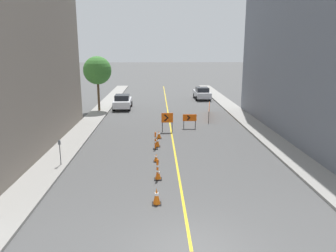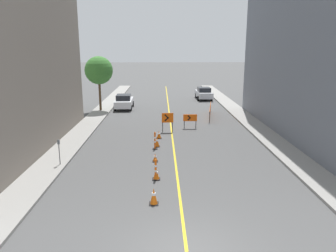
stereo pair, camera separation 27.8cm
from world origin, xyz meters
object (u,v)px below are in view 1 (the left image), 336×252
object	(u,v)px
parked_car_curb_near	(123,102)
traffic_cone_third	(156,158)
arrow_barricade_primary	(167,119)
delineator_post_rear	(155,142)
traffic_cone_fourth	(157,142)
traffic_cone_second	(158,174)
parked_car_curb_mid	(202,93)
traffic_cone_nearest	(157,196)
street_tree_left_near	(97,71)
parking_meter_near_curb	(60,147)
delineator_post_front	(157,171)
arrow_barricade_secondary	(190,118)
traffic_cone_fifth	(159,135)

from	to	relation	value
parked_car_curb_near	traffic_cone_third	bearing A→B (deg)	-79.22
arrow_barricade_primary	delineator_post_rear	bearing A→B (deg)	-104.91
traffic_cone_third	traffic_cone_fourth	size ratio (longest dim) A/B	0.71
traffic_cone_second	parked_car_curb_mid	xyz separation A→B (m)	(5.85, 26.90, 0.51)
traffic_cone_nearest	delineator_post_rear	size ratio (longest dim) A/B	0.62
delineator_post_rear	street_tree_left_near	size ratio (longest dim) A/B	0.21
parking_meter_near_curb	parked_car_curb_mid	bearing A→B (deg)	65.55
traffic_cone_fourth	delineator_post_front	size ratio (longest dim) A/B	0.62
traffic_cone_nearest	parked_car_curb_near	size ratio (longest dim) A/B	0.17
delineator_post_front	arrow_barricade_primary	bearing A→B (deg)	85.39
traffic_cone_nearest	delineator_post_front	size ratio (longest dim) A/B	0.66
parked_car_curb_mid	delineator_post_front	bearing A→B (deg)	-104.38
delineator_post_front	arrow_barricade_primary	world-z (taller)	arrow_barricade_primary
arrow_barricade_secondary	parked_car_curb_near	bearing A→B (deg)	125.34
delineator_post_rear	parked_car_curb_near	xyz separation A→B (m)	(-3.71, 15.12, 0.29)
traffic_cone_second	traffic_cone_nearest	bearing A→B (deg)	-91.40
traffic_cone_nearest	delineator_post_front	world-z (taller)	delineator_post_front
delineator_post_front	street_tree_left_near	xyz separation A→B (m)	(-6.16, 18.71, 3.84)
arrow_barricade_primary	arrow_barricade_secondary	size ratio (longest dim) A/B	1.30
traffic_cone_fourth	delineator_post_front	distance (m)	5.79
arrow_barricade_secondary	parked_car_curb_mid	size ratio (longest dim) A/B	0.27
traffic_cone_second	delineator_post_front	size ratio (longest dim) A/B	0.53
traffic_cone_third	delineator_post_rear	distance (m)	2.47
delineator_post_rear	parked_car_curb_mid	bearing A→B (deg)	74.54
traffic_cone_third	arrow_barricade_primary	xyz separation A→B (m)	(0.87, 7.05, 0.85)
delineator_post_front	parked_car_curb_near	world-z (taller)	parked_car_curb_near
arrow_barricade_primary	traffic_cone_second	bearing A→B (deg)	-98.01
traffic_cone_third	street_tree_left_near	distance (m)	17.55
traffic_cone_second	arrow_barricade_primary	distance (m)	9.81
traffic_cone_third	parked_car_curb_mid	distance (m)	24.93
parking_meter_near_curb	traffic_cone_second	bearing A→B (deg)	-19.63
delineator_post_rear	parked_car_curb_mid	distance (m)	22.57
traffic_cone_fifth	parked_car_curb_near	bearing A→B (deg)	107.67
arrow_barricade_secondary	parking_meter_near_curb	xyz separation A→B (m)	(-8.16, -8.95, 0.31)
traffic_cone_fifth	arrow_barricade_primary	size ratio (longest dim) A/B	0.38
traffic_cone_nearest	traffic_cone_fifth	bearing A→B (deg)	89.16
delineator_post_front	parking_meter_near_curb	bearing A→B (deg)	159.67
traffic_cone_second	delineator_post_rear	world-z (taller)	delineator_post_rear
traffic_cone_fourth	arrow_barricade_primary	xyz separation A→B (m)	(0.79, 4.03, 0.75)
traffic_cone_second	parked_car_curb_mid	world-z (taller)	parked_car_curb_mid
parked_car_curb_near	parking_meter_near_curb	bearing A→B (deg)	-96.37
traffic_cone_fourth	parked_car_curb_near	distance (m)	15.06
parked_car_curb_near	delineator_post_rear	bearing A→B (deg)	-77.53
delineator_post_rear	parked_car_curb_near	world-z (taller)	parked_car_curb_near
traffic_cone_nearest	arrow_barricade_primary	world-z (taller)	arrow_barricade_primary
traffic_cone_nearest	parked_car_curb_near	distance (m)	23.35
traffic_cone_fifth	arrow_barricade_primary	bearing A→B (deg)	70.46
traffic_cone_third	arrow_barricade_primary	world-z (taller)	arrow_barricade_primary
arrow_barricade_primary	traffic_cone_fifth	bearing A→B (deg)	-113.06
traffic_cone_nearest	street_tree_left_near	bearing A→B (deg)	105.95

